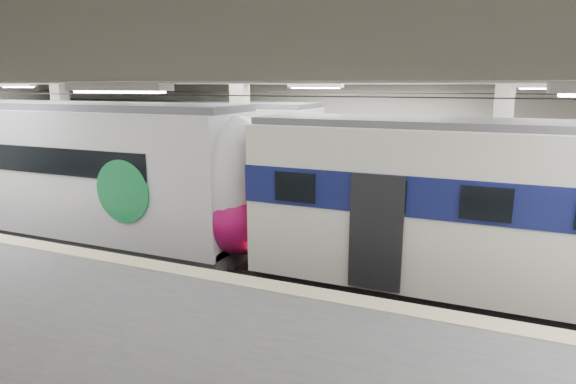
% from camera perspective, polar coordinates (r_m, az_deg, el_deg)
% --- Properties ---
extents(station_hall, '(36.00, 24.00, 5.75)m').
position_cam_1_polar(station_hall, '(10.79, -3.51, 3.33)').
color(station_hall, black).
rests_on(station_hall, ground).
extents(modern_emu, '(13.77, 2.84, 4.44)m').
position_cam_1_polar(modern_emu, '(16.16, -21.75, 1.75)').
color(modern_emu, silver).
rests_on(modern_emu, ground).
extents(older_rer, '(12.73, 2.81, 4.23)m').
position_cam_1_polar(older_rer, '(11.66, 27.12, -2.51)').
color(older_rer, silver).
rests_on(older_rer, ground).
extents(far_train, '(13.51, 3.15, 4.31)m').
position_cam_1_polar(far_train, '(21.24, -14.33, 4.78)').
color(far_train, silver).
rests_on(far_train, ground).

